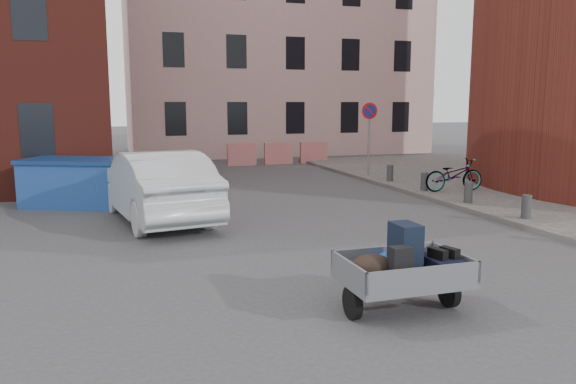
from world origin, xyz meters
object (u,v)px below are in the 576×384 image
object	(u,v)px
dumpster	(83,182)
silver_car	(157,186)
trailer	(402,269)
bicycle	(454,175)

from	to	relation	value
dumpster	silver_car	size ratio (longest dim) A/B	0.68
dumpster	trailer	bearing A→B (deg)	-41.12
trailer	silver_car	world-z (taller)	silver_car
trailer	silver_car	bearing A→B (deg)	109.62
trailer	dumpster	size ratio (longest dim) A/B	0.52
bicycle	dumpster	bearing A→B (deg)	84.68
trailer	dumpster	xyz separation A→B (m)	(-4.31, 9.63, 0.04)
trailer	dumpster	world-z (taller)	dumpster
trailer	bicycle	distance (m)	10.26
dumpster	bicycle	xyz separation A→B (m)	(10.59, -1.51, -0.03)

